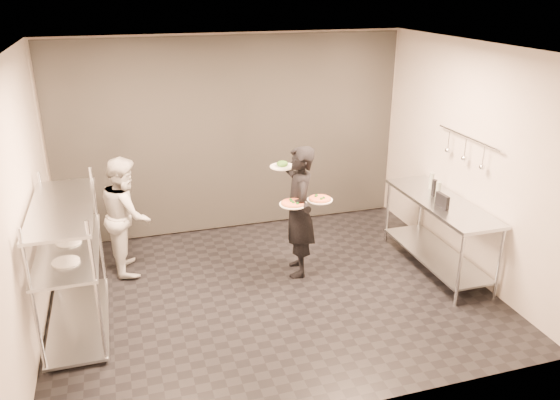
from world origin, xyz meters
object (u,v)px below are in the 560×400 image
object	(u,v)px
pass_rack	(70,260)
bottle_dark	(434,188)
pizza_plate_far	(320,199)
waiter	(299,212)
pizza_plate_near	(293,203)
chef	(126,215)
bottle_clear	(431,181)
pos_monitor	(442,201)
bottle_green	(438,190)
prep_counter	(439,222)
salad_plate	(282,165)

from	to	relation	value
pass_rack	bottle_dark	bearing A→B (deg)	2.38
pizza_plate_far	bottle_dark	bearing A→B (deg)	-0.99
waiter	pass_rack	bearing A→B (deg)	-68.91
pizza_plate_near	chef	bearing A→B (deg)	153.98
pizza_plate_near	bottle_clear	world-z (taller)	bottle_clear
chef	pos_monitor	bearing A→B (deg)	-110.79
pass_rack	pos_monitor	bearing A→B (deg)	-2.45
waiter	bottle_green	size ratio (longest dim) A/B	7.54
bottle_clear	bottle_green	bearing A→B (deg)	-108.50
prep_counter	pos_monitor	bearing A→B (deg)	-123.30
pizza_plate_near	bottle_green	size ratio (longest dim) A/B	1.49
pizza_plate_near	bottle_green	distance (m)	1.85
salad_plate	pos_monitor	size ratio (longest dim) A/B	1.34
salad_plate	bottle_clear	xyz separation A→B (m)	(1.95, -0.24, -0.32)
pizza_plate_near	bottle_dark	bearing A→B (deg)	-0.35
pizza_plate_near	bottle_clear	xyz separation A→B (m)	(1.96, 0.23, -0.00)
bottle_clear	waiter	bearing A→B (deg)	-179.17
chef	bottle_clear	bearing A→B (deg)	-101.37
chef	waiter	bearing A→B (deg)	-110.74
prep_counter	pizza_plate_far	distance (m)	1.60
pizza_plate_near	salad_plate	xyz separation A→B (m)	(0.01, 0.46, 0.32)
waiter	bottle_clear	bearing A→B (deg)	103.37
bottle_green	bottle_dark	distance (m)	0.10
salad_plate	bottle_green	world-z (taller)	salad_plate
pizza_plate_near	bottle_dark	size ratio (longest dim) A/B	1.54
chef	pos_monitor	world-z (taller)	chef
prep_counter	pizza_plate_near	xyz separation A→B (m)	(-1.86, 0.19, 0.40)
bottle_dark	bottle_green	bearing A→B (deg)	-92.86
prep_counter	pizza_plate_far	xyz separation A→B (m)	(-1.53, 0.20, 0.41)
waiter	bottle_dark	distance (m)	1.74
chef	bottle_dark	bearing A→B (deg)	-105.18
waiter	bottle_dark	xyz separation A→B (m)	(1.71, -0.21, 0.20)
pass_rack	prep_counter	size ratio (longest dim) A/B	0.89
chef	bottle_clear	xyz separation A→B (m)	(3.83, -0.68, 0.28)
waiter	bottle_dark	world-z (taller)	waiter
waiter	pizza_plate_far	bearing A→B (deg)	59.01
bottle_clear	bottle_dark	world-z (taller)	bottle_clear
pass_rack	bottle_green	world-z (taller)	pass_rack
prep_counter	pizza_plate_far	bearing A→B (deg)	172.44
prep_counter	bottle_dark	xyz separation A→B (m)	(-0.01, 0.18, 0.40)
pass_rack	pizza_plate_near	world-z (taller)	pass_rack
bottle_green	bottle_clear	distance (m)	0.36
pizza_plate_near	prep_counter	bearing A→B (deg)	-5.76
waiter	bottle_green	bearing A→B (deg)	92.11
pass_rack	waiter	xyz separation A→B (m)	(2.61, 0.39, 0.05)
bottle_clear	pizza_plate_far	bearing A→B (deg)	-172.53
waiter	pos_monitor	size ratio (longest dim) A/B	7.22
prep_counter	pos_monitor	xyz separation A→B (m)	(-0.12, -0.18, 0.38)
chef	bottle_dark	xyz separation A→B (m)	(3.72, -0.92, 0.28)
salad_plate	pos_monitor	bearing A→B (deg)	-25.72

